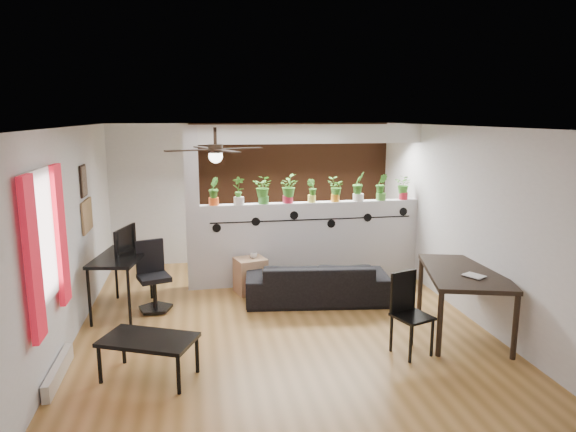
{
  "coord_description": "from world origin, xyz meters",
  "views": [
    {
      "loc": [
        -1.04,
        -6.54,
        2.74
      ],
      "look_at": [
        0.25,
        0.6,
        1.31
      ],
      "focal_mm": 32.0,
      "sensor_mm": 36.0,
      "label": 1
    }
  ],
  "objects_px": {
    "computer_desk": "(121,261)",
    "potted_plant_1": "(239,189)",
    "ceiling_fan": "(216,151)",
    "potted_plant_4": "(312,190)",
    "potted_plant_5": "(335,189)",
    "potted_plant_8": "(404,187)",
    "dining_table": "(464,277)",
    "potted_plant_6": "(359,186)",
    "folding_chair": "(408,305)",
    "cube_shelf": "(250,275)",
    "potted_plant_0": "(213,191)",
    "potted_plant_7": "(381,186)",
    "cup": "(253,255)",
    "office_chair": "(153,281)",
    "sofa": "(317,282)",
    "coffee_table": "(148,342)",
    "potted_plant_2": "(263,189)",
    "potted_plant_3": "(288,188)"
  },
  "relations": [
    {
      "from": "ceiling_fan",
      "to": "folding_chair",
      "type": "xyz_separation_m",
      "value": [
        2.13,
        -0.92,
        -1.75
      ]
    },
    {
      "from": "ceiling_fan",
      "to": "potted_plant_3",
      "type": "xyz_separation_m",
      "value": [
        1.21,
        1.8,
        -0.72
      ]
    },
    {
      "from": "potted_plant_7",
      "to": "office_chair",
      "type": "height_order",
      "value": "potted_plant_7"
    },
    {
      "from": "cube_shelf",
      "to": "potted_plant_6",
      "type": "bearing_deg",
      "value": -4.89
    },
    {
      "from": "dining_table",
      "to": "folding_chair",
      "type": "relative_size",
      "value": 1.77
    },
    {
      "from": "ceiling_fan",
      "to": "potted_plant_4",
      "type": "bearing_deg",
      "value": 48.37
    },
    {
      "from": "cube_shelf",
      "to": "dining_table",
      "type": "height_order",
      "value": "dining_table"
    },
    {
      "from": "potted_plant_5",
      "to": "potted_plant_8",
      "type": "height_order",
      "value": "potted_plant_8"
    },
    {
      "from": "potted_plant_3",
      "to": "dining_table",
      "type": "relative_size",
      "value": 0.27
    },
    {
      "from": "potted_plant_2",
      "to": "potted_plant_6",
      "type": "relative_size",
      "value": 0.94
    },
    {
      "from": "potted_plant_8",
      "to": "cube_shelf",
      "type": "xyz_separation_m",
      "value": [
        -2.63,
        -0.34,
        -1.29
      ]
    },
    {
      "from": "potted_plant_7",
      "to": "coffee_table",
      "type": "bearing_deg",
      "value": -141.62
    },
    {
      "from": "cup",
      "to": "office_chair",
      "type": "relative_size",
      "value": 0.12
    },
    {
      "from": "dining_table",
      "to": "coffee_table",
      "type": "xyz_separation_m",
      "value": [
        -3.84,
        -0.5,
        -0.33
      ]
    },
    {
      "from": "sofa",
      "to": "office_chair",
      "type": "bearing_deg",
      "value": 5.1
    },
    {
      "from": "potted_plant_5",
      "to": "potted_plant_8",
      "type": "bearing_deg",
      "value": 0.0
    },
    {
      "from": "potted_plant_3",
      "to": "cube_shelf",
      "type": "distance_m",
      "value": 1.51
    },
    {
      "from": "potted_plant_2",
      "to": "computer_desk",
      "type": "relative_size",
      "value": 0.37
    },
    {
      "from": "potted_plant_4",
      "to": "dining_table",
      "type": "distance_m",
      "value": 2.87
    },
    {
      "from": "folding_chair",
      "to": "potted_plant_1",
      "type": "bearing_deg",
      "value": 122.29
    },
    {
      "from": "sofa",
      "to": "dining_table",
      "type": "distance_m",
      "value": 2.17
    },
    {
      "from": "ceiling_fan",
      "to": "cup",
      "type": "height_order",
      "value": "ceiling_fan"
    },
    {
      "from": "potted_plant_2",
      "to": "potted_plant_4",
      "type": "distance_m",
      "value": 0.79
    },
    {
      "from": "potted_plant_6",
      "to": "folding_chair",
      "type": "distance_m",
      "value": 2.92
    },
    {
      "from": "dining_table",
      "to": "potted_plant_0",
      "type": "bearing_deg",
      "value": 142.38
    },
    {
      "from": "ceiling_fan",
      "to": "coffee_table",
      "type": "xyz_separation_m",
      "value": [
        -0.79,
        -1.03,
        -1.91
      ]
    },
    {
      "from": "potted_plant_7",
      "to": "folding_chair",
      "type": "bearing_deg",
      "value": -103.46
    },
    {
      "from": "potted_plant_8",
      "to": "folding_chair",
      "type": "bearing_deg",
      "value": -111.04
    },
    {
      "from": "potted_plant_3",
      "to": "office_chair",
      "type": "bearing_deg",
      "value": -158.26
    },
    {
      "from": "potted_plant_4",
      "to": "potted_plant_7",
      "type": "bearing_deg",
      "value": 0.0
    },
    {
      "from": "potted_plant_0",
      "to": "potted_plant_6",
      "type": "xyz_separation_m",
      "value": [
        2.37,
        -0.0,
        0.02
      ]
    },
    {
      "from": "coffee_table",
      "to": "potted_plant_4",
      "type": "bearing_deg",
      "value": 49.83
    },
    {
      "from": "cube_shelf",
      "to": "coffee_table",
      "type": "bearing_deg",
      "value": -133.59
    },
    {
      "from": "potted_plant_0",
      "to": "potted_plant_2",
      "type": "bearing_deg",
      "value": 0.0
    },
    {
      "from": "potted_plant_3",
      "to": "sofa",
      "type": "height_order",
      "value": "potted_plant_3"
    },
    {
      "from": "potted_plant_0",
      "to": "potted_plant_1",
      "type": "distance_m",
      "value": 0.4
    },
    {
      "from": "ceiling_fan",
      "to": "potted_plant_6",
      "type": "xyz_separation_m",
      "value": [
        2.39,
        1.8,
        -0.71
      ]
    },
    {
      "from": "potted_plant_7",
      "to": "dining_table",
      "type": "xyz_separation_m",
      "value": [
        0.27,
        -2.33,
        -0.85
      ]
    },
    {
      "from": "cup",
      "to": "office_chair",
      "type": "bearing_deg",
      "value": -161.58
    },
    {
      "from": "potted_plant_1",
      "to": "potted_plant_7",
      "type": "relative_size",
      "value": 1.02
    },
    {
      "from": "potted_plant_1",
      "to": "office_chair",
      "type": "bearing_deg",
      "value": -147.39
    },
    {
      "from": "potted_plant_7",
      "to": "cup",
      "type": "height_order",
      "value": "potted_plant_7"
    },
    {
      "from": "potted_plant_2",
      "to": "potted_plant_5",
      "type": "distance_m",
      "value": 1.19
    },
    {
      "from": "office_chair",
      "to": "dining_table",
      "type": "xyz_separation_m",
      "value": [
        3.94,
        -1.5,
        0.3
      ]
    },
    {
      "from": "computer_desk",
      "to": "potted_plant_1",
      "type": "bearing_deg",
      "value": 25.77
    },
    {
      "from": "potted_plant_7",
      "to": "sofa",
      "type": "bearing_deg",
      "value": -145.03
    },
    {
      "from": "potted_plant_4",
      "to": "potted_plant_2",
      "type": "bearing_deg",
      "value": 180.0
    },
    {
      "from": "potted_plant_0",
      "to": "coffee_table",
      "type": "relative_size",
      "value": 0.4
    },
    {
      "from": "potted_plant_0",
      "to": "folding_chair",
      "type": "distance_m",
      "value": 3.59
    },
    {
      "from": "potted_plant_0",
      "to": "potted_plant_8",
      "type": "relative_size",
      "value": 1.07
    }
  ]
}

